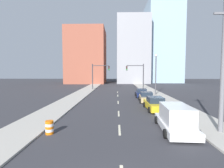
% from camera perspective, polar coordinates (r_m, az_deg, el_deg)
% --- Properties ---
extents(sidewalk_left, '(3.43, 90.55, 0.13)m').
position_cam_1_polar(sidewalk_left, '(50.71, -6.45, -0.83)').
color(sidewalk_left, '#ADA89E').
rests_on(sidewalk_left, ground).
extents(sidewalk_right, '(3.43, 90.55, 0.13)m').
position_cam_1_polar(sidewalk_right, '(50.77, 9.96, -0.86)').
color(sidewalk_right, '#ADA89E').
rests_on(sidewalk_right, ground).
extents(lane_stripe_at_8m, '(0.16, 2.40, 0.01)m').
position_cam_1_polar(lane_stripe_at_8m, '(13.71, 2.46, -14.68)').
color(lane_stripe_at_8m, beige).
rests_on(lane_stripe_at_8m, ground).
extents(lane_stripe_at_13m, '(0.16, 2.40, 0.01)m').
position_cam_1_polar(lane_stripe_at_13m, '(18.62, 2.20, -9.60)').
color(lane_stripe_at_13m, beige).
rests_on(lane_stripe_at_13m, ground).
extents(lane_stripe_at_20m, '(0.16, 2.40, 0.01)m').
position_cam_1_polar(lane_stripe_at_20m, '(25.13, 2.02, -6.00)').
color(lane_stripe_at_20m, beige).
rests_on(lane_stripe_at_20m, ground).
extents(lane_stripe_at_27m, '(0.16, 2.40, 0.01)m').
position_cam_1_polar(lane_stripe_at_27m, '(31.99, 1.91, -3.81)').
color(lane_stripe_at_27m, beige).
rests_on(lane_stripe_at_27m, ground).
extents(lane_stripe_at_32m, '(0.16, 2.40, 0.01)m').
position_cam_1_polar(lane_stripe_at_32m, '(37.33, 1.85, -2.67)').
color(lane_stripe_at_32m, beige).
rests_on(lane_stripe_at_32m, ground).
extents(building_brick_left, '(14.00, 16.00, 20.37)m').
position_cam_1_polar(building_brick_left, '(68.67, -8.17, 8.90)').
color(building_brick_left, '#9E513D').
rests_on(building_brick_left, ground).
extents(building_office_center, '(12.00, 20.00, 24.68)m').
position_cam_1_polar(building_office_center, '(72.16, 6.47, 10.40)').
color(building_office_center, '#99999E').
rests_on(building_office_center, ground).
extents(building_glass_right, '(13.00, 20.00, 32.44)m').
position_cam_1_polar(building_glass_right, '(78.68, 15.76, 12.60)').
color(building_glass_right, '#99B7CC').
rests_on(building_glass_right, ground).
extents(traffic_signal_left, '(4.32, 0.35, 6.24)m').
position_cam_1_polar(traffic_signal_left, '(42.80, -4.79, 3.61)').
color(traffic_signal_left, '#38383D').
rests_on(traffic_signal_left, ground).
extents(traffic_signal_right, '(4.32, 0.35, 6.24)m').
position_cam_1_polar(traffic_signal_right, '(42.87, 8.60, 3.58)').
color(traffic_signal_right, '#38383D').
rests_on(traffic_signal_right, ground).
extents(utility_pole_right_near, '(1.60, 0.32, 9.18)m').
position_cam_1_polar(utility_pole_right_near, '(14.45, 32.55, 4.62)').
color(utility_pole_right_near, slate).
rests_on(utility_pole_right_near, ground).
extents(traffic_barrel, '(0.56, 0.56, 0.95)m').
position_cam_1_polar(traffic_barrel, '(13.45, -19.74, -13.18)').
color(traffic_barrel, orange).
rests_on(traffic_barrel, ground).
extents(street_lamp, '(0.44, 0.44, 7.55)m').
position_cam_1_polar(street_lamp, '(33.19, 14.11, 4.01)').
color(street_lamp, '#4C4C51').
rests_on(street_lamp, ground).
extents(box_truck_white, '(2.54, 5.46, 1.94)m').
position_cam_1_polar(box_truck_white, '(13.97, 20.04, -10.64)').
color(box_truck_white, silver).
rests_on(box_truck_white, ground).
extents(sedan_yellow, '(2.24, 4.78, 1.50)m').
position_cam_1_polar(sedan_yellow, '(20.84, 13.92, -6.34)').
color(sedan_yellow, gold).
rests_on(sedan_yellow, ground).
extents(sedan_tan, '(2.31, 4.36, 1.46)m').
position_cam_1_polar(sedan_tan, '(25.97, 11.15, -4.28)').
color(sedan_tan, tan).
rests_on(sedan_tan, ground).
extents(sedan_navy, '(2.32, 4.46, 1.42)m').
position_cam_1_polar(sedan_navy, '(30.89, 9.61, -2.95)').
color(sedan_navy, '#141E47').
rests_on(sedan_navy, ground).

